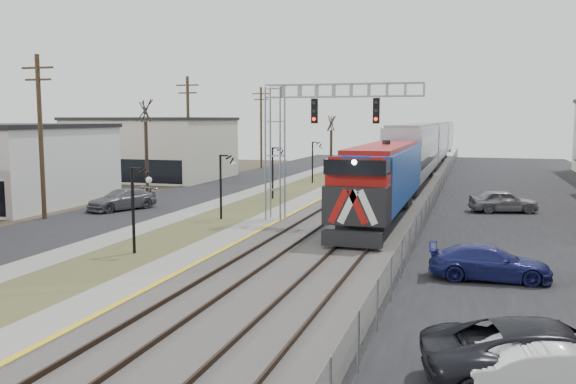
% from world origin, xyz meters
% --- Properties ---
extents(street_west, '(7.00, 120.00, 0.04)m').
position_xyz_m(street_west, '(-11.50, 35.00, 0.02)').
color(street_west, black).
rests_on(street_west, ground).
extents(sidewalk, '(2.00, 120.00, 0.08)m').
position_xyz_m(sidewalk, '(-7.00, 35.00, 0.04)').
color(sidewalk, gray).
rests_on(sidewalk, ground).
extents(grass_median, '(4.00, 120.00, 0.06)m').
position_xyz_m(grass_median, '(-4.00, 35.00, 0.03)').
color(grass_median, '#49512B').
rests_on(grass_median, ground).
extents(platform, '(2.00, 120.00, 0.24)m').
position_xyz_m(platform, '(-1.00, 35.00, 0.12)').
color(platform, gray).
rests_on(platform, ground).
extents(ballast_bed, '(8.00, 120.00, 0.20)m').
position_xyz_m(ballast_bed, '(4.00, 35.00, 0.10)').
color(ballast_bed, '#595651').
rests_on(ballast_bed, ground).
extents(parking_lot, '(16.00, 120.00, 0.04)m').
position_xyz_m(parking_lot, '(16.00, 35.00, 0.02)').
color(parking_lot, black).
rests_on(parking_lot, ground).
extents(platform_edge, '(0.24, 120.00, 0.01)m').
position_xyz_m(platform_edge, '(-0.12, 35.00, 0.24)').
color(platform_edge, gold).
rests_on(platform_edge, platform).
extents(track_near, '(1.58, 120.00, 0.15)m').
position_xyz_m(track_near, '(2.00, 35.00, 0.28)').
color(track_near, '#2D2119').
rests_on(track_near, ballast_bed).
extents(track_far, '(1.58, 120.00, 0.15)m').
position_xyz_m(track_far, '(5.50, 35.00, 0.28)').
color(track_far, '#2D2119').
rests_on(track_far, ballast_bed).
extents(train, '(3.00, 85.85, 5.33)m').
position_xyz_m(train, '(5.50, 65.45, 2.92)').
color(train, '#1548AB').
rests_on(train, ground).
extents(signal_gantry, '(9.00, 1.07, 8.15)m').
position_xyz_m(signal_gantry, '(1.22, 27.99, 5.59)').
color(signal_gantry, gray).
rests_on(signal_gantry, ground).
extents(lampposts, '(0.14, 62.14, 4.00)m').
position_xyz_m(lampposts, '(-4.00, 18.29, 2.00)').
color(lampposts, black).
rests_on(lampposts, ground).
extents(utility_poles, '(0.28, 80.28, 10.00)m').
position_xyz_m(utility_poles, '(-14.50, 25.00, 5.00)').
color(utility_poles, '#4C3823').
rests_on(utility_poles, ground).
extents(fence, '(0.04, 120.00, 1.60)m').
position_xyz_m(fence, '(8.20, 35.00, 0.80)').
color(fence, gray).
rests_on(fence, ground).
extents(bare_trees, '(12.30, 42.30, 5.95)m').
position_xyz_m(bare_trees, '(-12.66, 38.91, 2.70)').
color(bare_trees, '#382D23').
rests_on(bare_trees, ground).
extents(car_lot_b, '(4.74, 2.38, 1.49)m').
position_xyz_m(car_lot_b, '(12.88, 7.48, 0.75)').
color(car_lot_b, white).
rests_on(car_lot_b, ground).
extents(car_lot_c, '(6.28, 3.95, 1.62)m').
position_xyz_m(car_lot_c, '(12.61, 8.13, 0.81)').
color(car_lot_c, black).
rests_on(car_lot_c, ground).
extents(car_lot_d, '(4.66, 2.14, 1.32)m').
position_xyz_m(car_lot_d, '(11.42, 18.00, 0.66)').
color(car_lot_d, navy).
rests_on(car_lot_d, ground).
extents(car_lot_e, '(4.67, 2.86, 1.49)m').
position_xyz_m(car_lot_e, '(12.66, 36.08, 0.74)').
color(car_lot_e, gray).
rests_on(car_lot_e, ground).
extents(car_street_b, '(3.85, 5.25, 1.41)m').
position_xyz_m(car_street_b, '(-12.00, 29.69, 0.71)').
color(car_street_b, slate).
rests_on(car_street_b, ground).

